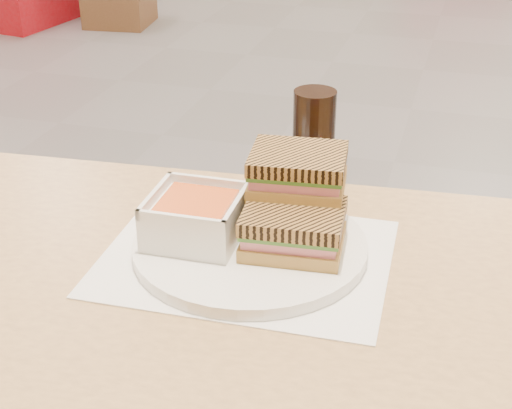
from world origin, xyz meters
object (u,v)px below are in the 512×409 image
(cola_glass, at_px, (314,135))
(panini_lower, at_px, (293,229))
(main_table, at_px, (265,390))
(soup_bowl, at_px, (196,219))
(plate, at_px, (250,247))

(cola_glass, bearing_deg, panini_lower, -83.08)
(main_table, xyz_separation_m, soup_bowl, (-0.12, 0.11, 0.16))
(panini_lower, distance_m, cola_glass, 0.25)
(plate, height_order, cola_glass, cola_glass)
(main_table, distance_m, cola_glass, 0.41)
(cola_glass, bearing_deg, soup_bowl, -110.30)
(soup_bowl, relative_size, panini_lower, 0.89)
(main_table, distance_m, soup_bowl, 0.23)
(plate, bearing_deg, soup_bowl, -172.75)
(main_table, relative_size, panini_lower, 9.56)
(soup_bowl, distance_m, cola_glass, 0.27)
(plate, xyz_separation_m, panini_lower, (0.06, 0.00, 0.03))
(main_table, bearing_deg, soup_bowl, 138.16)
(main_table, height_order, panini_lower, panini_lower)
(plate, height_order, panini_lower, panini_lower)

